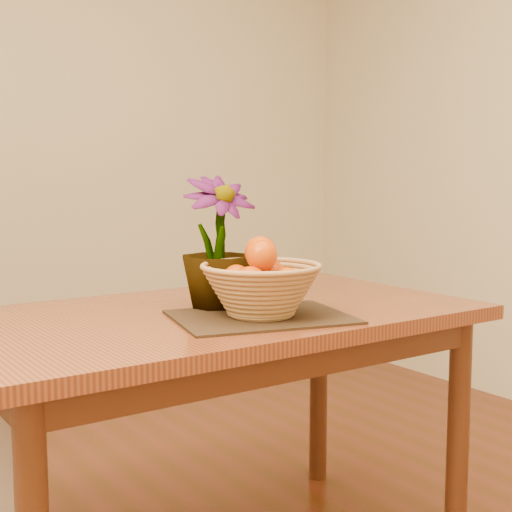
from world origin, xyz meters
TOP-DOWN VIEW (x-y plane):
  - wall_back at (0.00, 2.25)m, footprint 4.00×0.02m
  - table at (0.00, 0.30)m, footprint 1.40×0.80m
  - placemat at (0.03, 0.14)m, footprint 0.51×0.43m
  - wicker_basket at (0.03, 0.14)m, footprint 0.31×0.31m
  - orange_pile at (0.03, 0.14)m, footprint 0.20×0.19m
  - potted_plant at (0.00, 0.31)m, footprint 0.21×0.21m

SIDE VIEW (x-z plane):
  - table at x=0.00m, z-range 0.29..1.04m
  - placemat at x=0.03m, z-range 0.75..0.76m
  - wicker_basket at x=0.03m, z-range 0.76..0.88m
  - orange_pile at x=0.03m, z-range 0.80..0.95m
  - potted_plant at x=0.00m, z-range 0.75..1.12m
  - wall_back at x=0.00m, z-range 0.00..2.70m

